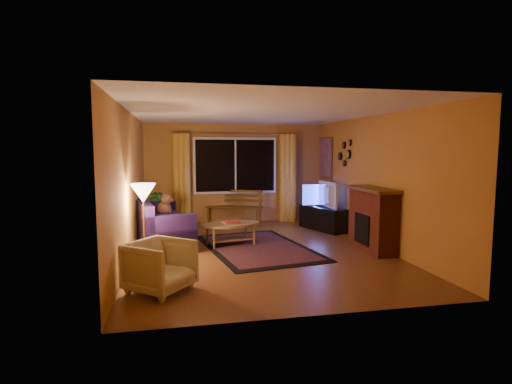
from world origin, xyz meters
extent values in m
cube|color=brown|center=(0.00, 0.00, -0.01)|extent=(4.50, 6.00, 0.02)
cube|color=white|center=(0.00, 0.00, 2.51)|extent=(4.50, 6.00, 0.02)
cube|color=#BE8037|center=(0.00, 3.01, 1.25)|extent=(4.50, 0.02, 2.50)
cube|color=#BE8037|center=(-2.26, 0.00, 1.25)|extent=(0.02, 6.00, 2.50)
cube|color=#BE8037|center=(2.26, 0.00, 1.25)|extent=(0.02, 6.00, 2.50)
cube|color=black|center=(0.00, 2.94, 1.45)|extent=(2.00, 0.02, 1.30)
cylinder|color=#BF8C3F|center=(0.00, 2.90, 2.25)|extent=(3.20, 0.03, 0.03)
cylinder|color=gold|center=(-1.35, 2.88, 1.12)|extent=(0.36, 0.36, 2.24)
cylinder|color=gold|center=(1.35, 2.88, 1.12)|extent=(0.36, 0.36, 2.24)
cube|color=#53340D|center=(-0.06, 2.75, 0.21)|extent=(1.44, 0.93, 0.42)
imported|color=#235B1E|center=(-1.91, 2.43, 0.43)|extent=(0.63, 0.63, 0.86)
cube|color=black|center=(-1.79, 0.98, 0.44)|extent=(1.33, 2.31, 0.88)
imported|color=beige|center=(-1.71, -1.86, 0.37)|extent=(0.98, 0.98, 0.74)
cylinder|color=#BF8C3F|center=(-2.00, -0.55, 0.65)|extent=(0.22, 0.22, 1.29)
cube|color=maroon|center=(0.00, 0.17, 0.01)|extent=(2.21, 3.05, 0.02)
cylinder|color=#9F7D50|center=(-0.47, 0.49, 0.21)|extent=(1.41, 1.41, 0.43)
cube|color=black|center=(1.84, 1.57, 0.27)|extent=(0.82, 1.35, 0.53)
imported|color=black|center=(1.84, 1.57, 0.82)|extent=(0.16, 1.02, 0.58)
cube|color=maroon|center=(2.05, -0.40, 0.55)|extent=(0.40, 1.20, 1.10)
cube|color=orange|center=(2.22, 2.45, 1.65)|extent=(0.04, 0.76, 0.96)
camera|label=1|loc=(-1.48, -7.07, 1.84)|focal=28.00mm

